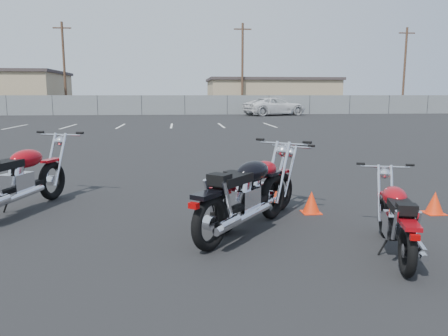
{
  "coord_description": "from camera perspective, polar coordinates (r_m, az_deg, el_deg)",
  "views": [
    {
      "loc": [
        -0.51,
        -6.42,
        1.84
      ],
      "look_at": [
        0.2,
        0.6,
        0.65
      ],
      "focal_mm": 35.0,
      "sensor_mm": 36.0,
      "label": 1
    }
  ],
  "objects": [
    {
      "name": "ground",
      "position": [
        6.7,
        -1.19,
        -6.37
      ],
      "size": [
        120.0,
        120.0,
        0.0
      ],
      "primitive_type": "plane",
      "color": "black",
      "rests_on": "ground"
    },
    {
      "name": "motorcycle_front_red",
      "position": [
        7.57,
        -25.16,
        -1.24
      ],
      "size": [
        1.28,
        2.4,
        1.19
      ],
      "color": "black",
      "rests_on": "ground"
    },
    {
      "name": "motorcycle_second_black",
      "position": [
        5.81,
        2.81,
        -3.47
      ],
      "size": [
        1.86,
        2.12,
        1.17
      ],
      "color": "black",
      "rests_on": "ground"
    },
    {
      "name": "motorcycle_third_red",
      "position": [
        6.39,
        4.25,
        -2.72
      ],
      "size": [
        1.78,
        1.86,
        1.06
      ],
      "color": "black",
      "rests_on": "ground"
    },
    {
      "name": "motorcycle_rear_red",
      "position": [
        5.44,
        21.65,
        -6.17
      ],
      "size": [
        0.94,
        1.89,
        0.93
      ],
      "color": "black",
      "rests_on": "ground"
    },
    {
      "name": "training_cone_near",
      "position": [
        7.01,
        11.34,
        -4.39
      ],
      "size": [
        0.29,
        0.29,
        0.35
      ],
      "color": "#FF340D",
      "rests_on": "ground"
    },
    {
      "name": "training_cone_far",
      "position": [
        7.59,
        25.81,
        -4.09
      ],
      "size": [
        0.29,
        0.29,
        0.35
      ],
      "color": "#FF340D",
      "rests_on": "ground"
    },
    {
      "name": "chainlink_fence",
      "position": [
        41.44,
        -5.14,
        8.2
      ],
      "size": [
        80.06,
        0.06,
        1.8
      ],
      "color": "slate",
      "rests_on": "ground"
    },
    {
      "name": "tan_building_east",
      "position": [
        51.51,
        6.06,
        9.51
      ],
      "size": [
        14.4,
        9.4,
        3.7
      ],
      "color": "tan",
      "rests_on": "ground"
    },
    {
      "name": "utility_pole_b",
      "position": [
        47.91,
        -20.15,
        12.38
      ],
      "size": [
        1.8,
        0.24,
        9.0
      ],
      "color": "#422C1E",
      "rests_on": "ground"
    },
    {
      "name": "utility_pole_c",
      "position": [
        45.98,
        2.42,
        13.08
      ],
      "size": [
        1.8,
        0.24,
        9.0
      ],
      "color": "#422C1E",
      "rests_on": "ground"
    },
    {
      "name": "utility_pole_d",
      "position": [
        52.58,
        22.51,
        11.93
      ],
      "size": [
        1.8,
        0.24,
        9.0
      ],
      "color": "#422C1E",
      "rests_on": "ground"
    },
    {
      "name": "parking_line_stripes",
      "position": [
        26.56,
        -10.12,
        5.43
      ],
      "size": [
        15.12,
        4.0,
        0.01
      ],
      "color": "silver",
      "rests_on": "ground"
    },
    {
      "name": "white_van",
      "position": [
        40.14,
        6.69,
        8.65
      ],
      "size": [
        4.69,
        7.12,
        2.52
      ],
      "primitive_type": "imported",
      "rotation": [
        0.0,
        0.0,
        1.91
      ],
      "color": "silver",
      "rests_on": "ground"
    }
  ]
}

